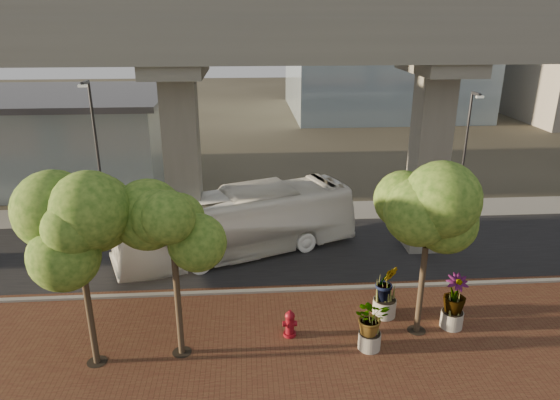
{
  "coord_description": "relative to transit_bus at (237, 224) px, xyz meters",
  "views": [
    {
      "loc": [
        -2.99,
        -21.2,
        11.47
      ],
      "look_at": [
        -1.46,
        0.5,
        3.43
      ],
      "focal_mm": 32.0,
      "sensor_mm": 36.0,
      "label": 1
    }
  ],
  "objects": [
    {
      "name": "asphalt_road",
      "position": [
        3.5,
        0.09,
        -1.68
      ],
      "size": [
        90.0,
        8.0,
        0.04
      ],
      "primitive_type": "cube",
      "color": "black",
      "rests_on": "ground"
    },
    {
      "name": "planter_left",
      "position": [
        5.94,
        -6.08,
        -0.26
      ],
      "size": [
        2.07,
        2.07,
        2.28
      ],
      "color": "gray",
      "rests_on": "ground"
    },
    {
      "name": "station_pavilion",
      "position": [
        -16.5,
        14.09,
        1.51
      ],
      "size": [
        23.0,
        13.0,
        6.3
      ],
      "color": "#A2B4B9",
      "rests_on": "ground"
    },
    {
      "name": "transit_viaduct",
      "position": [
        3.5,
        0.09,
        5.58
      ],
      "size": [
        72.0,
        5.6,
        12.4
      ],
      "color": "gray",
      "rests_on": "ground"
    },
    {
      "name": "brick_plaza",
      "position": [
        3.5,
        -9.91,
        -1.67
      ],
      "size": [
        70.0,
        13.0,
        0.06
      ],
      "primitive_type": "cube",
      "color": "brown",
      "rests_on": "ground"
    },
    {
      "name": "planter_right",
      "position": [
        8.35,
        -7.04,
        -0.3
      ],
      "size": [
        2.08,
        2.08,
        2.23
      ],
      "color": "#AAA39A",
      "rests_on": "ground"
    },
    {
      "name": "street_tree_near_east",
      "position": [
        6.92,
        -7.2,
        3.19
      ],
      "size": [
        4.38,
        4.38,
        6.85
      ],
      "color": "#453827",
      "rests_on": "ground"
    },
    {
      "name": "street_tree_near_west",
      "position": [
        -1.97,
        -7.91,
        3.27
      ],
      "size": [
        3.71,
        3.71,
        6.63
      ],
      "color": "#453827",
      "rests_on": "ground"
    },
    {
      "name": "ground",
      "position": [
        3.5,
        -1.91,
        -1.7
      ],
      "size": [
        160.0,
        160.0,
        0.0
      ],
      "primitive_type": "plane",
      "color": "#363227",
      "rests_on": "ground"
    },
    {
      "name": "planter_front",
      "position": [
        4.83,
        -8.14,
        -0.43
      ],
      "size": [
        1.82,
        1.82,
        2.01
      ],
      "color": "gray",
      "rests_on": "ground"
    },
    {
      "name": "streetlamp_west",
      "position": [
        -7.5,
        3.58,
        3.17
      ],
      "size": [
        0.41,
        1.21,
        8.35
      ],
      "color": "#2A2A2E",
      "rests_on": "ground"
    },
    {
      "name": "far_sidewalk",
      "position": [
        3.5,
        5.59,
        -1.67
      ],
      "size": [
        90.0,
        3.0,
        0.06
      ],
      "primitive_type": "cube",
      "color": "gray",
      "rests_on": "ground"
    },
    {
      "name": "fire_hydrant",
      "position": [
        2.01,
        -7.16,
        -1.12
      ],
      "size": [
        0.55,
        0.49,
        1.09
      ],
      "color": "maroon",
      "rests_on": "ground"
    },
    {
      "name": "transit_bus",
      "position": [
        0.0,
        0.0,
        0.0
      ],
      "size": [
        12.45,
        7.03,
        3.41
      ],
      "primitive_type": "imported",
      "rotation": [
        0.0,
        0.0,
        1.93
      ],
      "color": "white",
      "rests_on": "ground"
    },
    {
      "name": "streetlamp_east",
      "position": [
        12.96,
        3.56,
        2.72
      ],
      "size": [
        0.38,
        1.1,
        7.57
      ],
      "color": "#2D2D32",
      "rests_on": "ground"
    },
    {
      "name": "street_tree_far_west",
      "position": [
        -4.89,
        -8.24,
        3.31
      ],
      "size": [
        3.98,
        3.98,
        6.79
      ],
      "color": "#453827",
      "rests_on": "ground"
    },
    {
      "name": "curb_strip",
      "position": [
        3.5,
        -3.91,
        -1.62
      ],
      "size": [
        70.0,
        0.25,
        0.16
      ],
      "primitive_type": "cube",
      "color": "gray",
      "rests_on": "ground"
    }
  ]
}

